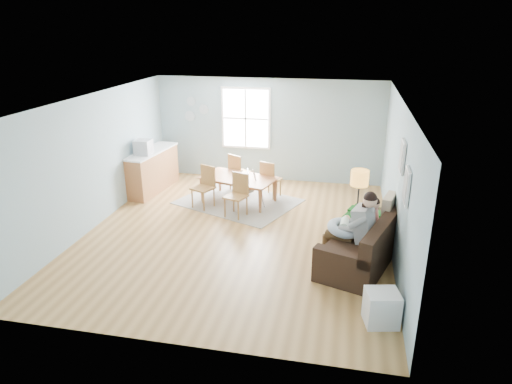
% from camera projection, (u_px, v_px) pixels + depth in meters
% --- Properties ---
extents(room, '(8.40, 9.40, 3.90)m').
position_uv_depth(room, '(236.00, 115.00, 8.44)').
color(room, '#A4713A').
extents(window, '(1.32, 0.08, 1.62)m').
position_uv_depth(window, '(246.00, 118.00, 12.00)').
color(window, white).
rests_on(window, room).
extents(pictures, '(0.05, 1.34, 0.74)m').
position_uv_depth(pictures, '(404.00, 171.00, 7.12)').
color(pictures, white).
rests_on(pictures, room).
extents(wall_plates, '(0.67, 0.02, 0.66)m').
position_uv_depth(wall_plates, '(195.00, 110.00, 12.21)').
color(wall_plates, '#9CB1BB').
rests_on(wall_plates, room).
extents(sofa, '(1.64, 2.43, 0.91)m').
position_uv_depth(sofa, '(366.00, 245.00, 8.08)').
color(sofa, black).
rests_on(sofa, room).
extents(green_throw, '(1.26, 1.18, 0.04)m').
position_uv_depth(green_throw, '(375.00, 216.00, 8.64)').
color(green_throw, '#155C1A').
rests_on(green_throw, sofa).
extents(beige_pillow, '(0.30, 0.58, 0.55)m').
position_uv_depth(beige_pillow, '(388.00, 210.00, 8.27)').
color(beige_pillow, '#C2AD94').
rests_on(beige_pillow, sofa).
extents(father, '(1.07, 0.68, 1.45)m').
position_uv_depth(father, '(354.00, 227.00, 7.73)').
color(father, gray).
rests_on(father, sofa).
extents(nursing_pillow, '(0.79, 0.78, 0.24)m').
position_uv_depth(nursing_pillow, '(344.00, 228.00, 7.84)').
color(nursing_pillow, '#ABC0D6').
rests_on(nursing_pillow, father).
extents(infant, '(0.17, 0.40, 0.15)m').
position_uv_depth(infant, '(345.00, 222.00, 7.84)').
color(infant, silver).
rests_on(infant, nursing_pillow).
extents(toddler, '(0.63, 0.42, 0.94)m').
position_uv_depth(toddler, '(367.00, 216.00, 8.13)').
color(toddler, silver).
rests_on(toddler, sofa).
extents(floor_lamp, '(0.32, 0.32, 1.58)m').
position_uv_depth(floor_lamp, '(359.00, 185.00, 8.11)').
color(floor_lamp, black).
rests_on(floor_lamp, room).
extents(storage_cube, '(0.53, 0.49, 0.50)m').
position_uv_depth(storage_cube, '(381.00, 308.00, 6.42)').
color(storage_cube, white).
rests_on(storage_cube, room).
extents(rug, '(3.14, 2.80, 0.01)m').
position_uv_depth(rug, '(238.00, 202.00, 10.89)').
color(rug, gray).
rests_on(rug, room).
extents(dining_table, '(1.93, 1.41, 0.61)m').
position_uv_depth(dining_table, '(238.00, 190.00, 10.78)').
color(dining_table, '#9A5432').
rests_on(dining_table, rug).
extents(chair_sw, '(0.58, 0.58, 0.97)m').
position_uv_depth(chair_sw, '(205.00, 184.00, 10.44)').
color(chair_sw, '#936032').
rests_on(chair_sw, rug).
extents(chair_se, '(0.55, 0.55, 0.96)m').
position_uv_depth(chair_se, '(238.00, 192.00, 9.96)').
color(chair_se, '#936032').
rests_on(chair_se, rug).
extents(chair_nw, '(0.58, 0.58, 0.95)m').
position_uv_depth(chair_nw, '(237.00, 170.00, 11.45)').
color(chair_nw, '#936032').
rests_on(chair_nw, rug).
extents(chair_ne, '(0.54, 0.54, 0.93)m').
position_uv_depth(chair_ne, '(269.00, 177.00, 10.96)').
color(chair_ne, '#936032').
rests_on(chair_ne, rug).
extents(counter, '(0.75, 1.91, 1.04)m').
position_uv_depth(counter, '(152.00, 170.00, 11.47)').
color(counter, '#9A5432').
rests_on(counter, room).
extents(monitor, '(0.37, 0.35, 0.35)m').
position_uv_depth(monitor, '(143.00, 147.00, 10.91)').
color(monitor, '#B4B3B8').
rests_on(monitor, counter).
extents(baby_swing, '(0.95, 0.96, 0.79)m').
position_uv_depth(baby_swing, '(248.00, 188.00, 10.72)').
color(baby_swing, '#B4B3B8').
rests_on(baby_swing, room).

